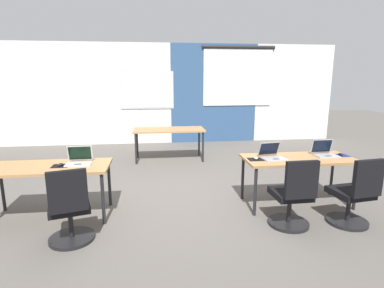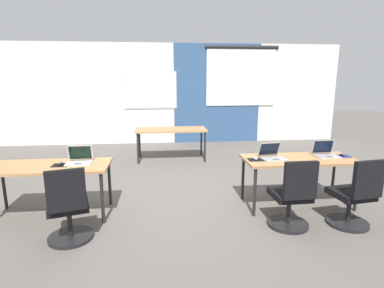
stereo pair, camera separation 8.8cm
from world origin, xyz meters
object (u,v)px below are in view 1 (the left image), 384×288
(desk_far_center, at_px, (169,131))
(mouse_near_right_inner, at_px, (256,158))
(chair_near_right_inner, at_px, (293,199))
(mouse_near_left_inner, at_px, (60,164))
(chair_near_left_inner, at_px, (70,212))
(laptop_near_right_end, at_px, (325,152))
(laptop_near_right_inner, at_px, (272,155))
(mouse_near_right_end, at_px, (341,154))
(chair_near_right_end, at_px, (354,198))
(desk_near_left, at_px, (48,170))
(laptop_near_left_inner, at_px, (79,160))
(desk_near_right, at_px, (298,162))

(desk_far_center, distance_m, mouse_near_right_inner, 3.03)
(desk_far_center, distance_m, chair_near_right_inner, 3.76)
(mouse_near_left_inner, height_order, chair_near_left_inner, chair_near_left_inner)
(laptop_near_right_end, height_order, mouse_near_right_inner, laptop_near_right_end)
(mouse_near_right_inner, bearing_deg, laptop_near_right_inner, 6.25)
(chair_near_left_inner, bearing_deg, laptop_near_right_inner, -179.95)
(mouse_near_right_end, relative_size, mouse_near_right_inner, 0.95)
(mouse_near_right_inner, bearing_deg, chair_near_right_end, -34.28)
(mouse_near_right_end, distance_m, mouse_near_left_inner, 4.01)
(chair_near_right_end, bearing_deg, chair_near_right_inner, -11.40)
(desk_near_left, relative_size, desk_far_center, 1.00)
(laptop_near_right_inner, bearing_deg, desk_far_center, 106.62)
(chair_near_right_end, bearing_deg, mouse_near_right_end, -117.42)
(mouse_near_right_end, height_order, chair_near_right_end, chair_near_right_end)
(laptop_near_right_inner, bearing_deg, desk_near_left, 170.98)
(laptop_near_right_end, distance_m, chair_near_right_inner, 1.19)
(laptop_near_right_end, relative_size, laptop_near_left_inner, 0.98)
(desk_near_left, bearing_deg, chair_near_right_end, -10.75)
(laptop_near_left_inner, distance_m, laptop_near_right_inner, 2.71)
(laptop_near_left_inner, relative_size, chair_near_right_inner, 0.37)
(laptop_near_right_inner, bearing_deg, laptop_near_right_end, -4.79)
(laptop_near_right_end, xyz_separation_m, mouse_near_left_inner, (-3.77, -0.09, -0.03))
(laptop_near_right_end, height_order, laptop_near_right_inner, laptop_near_right_end)
(desk_far_center, relative_size, chair_near_right_end, 1.74)
(chair_near_right_end, height_order, laptop_near_right_inner, laptop_near_right_inner)
(chair_near_right_end, height_order, chair_near_left_inner, same)
(desk_near_right, bearing_deg, laptop_near_left_inner, 178.68)
(chair_near_right_end, bearing_deg, mouse_near_right_inner, -41.95)
(chair_near_right_end, distance_m, laptop_near_right_inner, 1.17)
(laptop_near_right_end, height_order, chair_near_right_end, laptop_near_right_end)
(desk_far_center, relative_size, chair_near_right_inner, 1.74)
(desk_near_left, distance_m, chair_near_right_inner, 3.20)
(desk_near_right, bearing_deg, desk_far_center, 122.01)
(chair_near_right_end, distance_m, mouse_near_left_inner, 3.82)
(laptop_near_left_inner, bearing_deg, laptop_near_right_inner, -3.48)
(desk_near_left, xyz_separation_m, chair_near_right_inner, (3.11, -0.69, -0.28))
(chair_near_right_end, bearing_deg, laptop_near_right_end, -100.36)
(mouse_near_right_inner, bearing_deg, chair_near_left_inner, -163.37)
(laptop_near_left_inner, distance_m, mouse_near_left_inner, 0.24)
(laptop_near_right_end, relative_size, mouse_near_right_inner, 3.13)
(chair_near_right_end, relative_size, laptop_near_right_inner, 2.45)
(desk_near_left, bearing_deg, laptop_near_left_inner, 10.32)
(desk_near_right, distance_m, laptop_near_left_inner, 3.11)
(chair_near_right_end, relative_size, mouse_near_left_inner, 8.61)
(laptop_near_left_inner, distance_m, mouse_near_right_inner, 2.45)
(chair_near_left_inner, bearing_deg, desk_near_right, 177.93)
(desk_near_left, height_order, desk_near_right, same)
(desk_near_right, distance_m, mouse_near_left_inner, 3.33)
(mouse_near_left_inner, distance_m, mouse_near_right_inner, 2.67)
(mouse_near_left_inner, xyz_separation_m, laptop_near_right_inner, (2.93, 0.03, 0.03))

